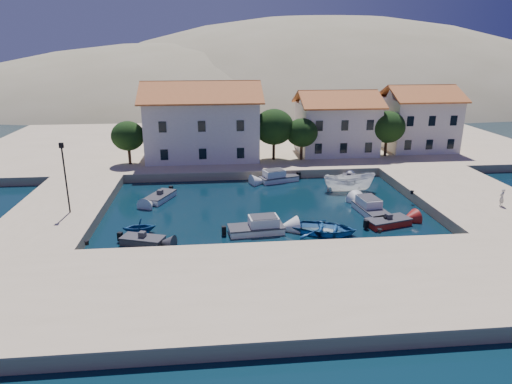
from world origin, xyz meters
TOP-DOWN VIEW (x-y plane):
  - ground at (0.00, 0.00)m, footprint 400.00×400.00m
  - quay_south at (0.00, -6.00)m, footprint 52.00×12.00m
  - quay_east at (20.50, 10.00)m, footprint 11.00×20.00m
  - quay_west at (-19.00, 10.00)m, footprint 8.00×20.00m
  - quay_north at (2.00, 38.00)m, footprint 80.00×36.00m
  - hills at (20.64, 123.62)m, footprint 254.00×176.00m
  - building_left at (-6.00, 28.00)m, footprint 14.70×9.45m
  - building_mid at (12.00, 29.00)m, footprint 10.50×8.40m
  - building_right at (24.00, 30.00)m, footprint 9.45×8.40m
  - trees at (4.51, 25.46)m, footprint 37.30×5.30m
  - lamppost at (-17.50, 8.00)m, footprint 0.35×0.25m
  - bollards at (2.80, 3.87)m, footprint 29.36×9.56m
  - motorboat_grey_sw at (-10.56, 2.75)m, footprint 3.68×2.53m
  - cabin_cruiser_south at (-1.41, 4.12)m, footprint 4.80×2.41m
  - rowboat_south at (4.32, 3.55)m, footprint 6.24×5.32m
  - motorboat_red_se at (10.25, 4.66)m, footprint 4.24×2.77m
  - cabin_cruiser_east at (9.73, 7.49)m, footprint 2.49×5.01m
  - boat_east at (9.72, 14.55)m, footprint 5.68×2.42m
  - motorboat_white_ne at (10.70, 17.96)m, footprint 2.37×3.42m
  - rowboat_west at (-11.15, 5.09)m, footprint 2.92×2.59m
  - motorboat_white_west at (-10.26, 13.60)m, footprint 3.17×4.27m
  - cabin_cruiser_north at (2.73, 19.00)m, footprint 4.81×3.17m
  - pedestrian at (21.28, 5.81)m, footprint 0.71×0.62m

SIDE VIEW (x-z plane):
  - hills at x=20.64m, z-range -72.90..26.10m
  - ground at x=0.00m, z-range 0.00..0.00m
  - rowboat_south at x=4.32m, z-range -0.55..0.55m
  - boat_east at x=9.72m, z-range -1.07..1.07m
  - rowboat_west at x=-11.15m, z-range -0.71..0.71m
  - motorboat_red_se at x=10.25m, z-range -0.33..0.92m
  - motorboat_white_west at x=-10.26m, z-range -0.33..0.92m
  - motorboat_grey_sw at x=-10.56m, z-range -0.33..0.92m
  - motorboat_white_ne at x=10.70m, z-range -0.33..0.92m
  - cabin_cruiser_south at x=-1.41m, z-range -0.32..1.28m
  - cabin_cruiser_east at x=9.73m, z-range -0.32..1.28m
  - cabin_cruiser_north at x=2.73m, z-range -0.32..1.28m
  - quay_south at x=0.00m, z-range 0.00..1.00m
  - quay_east at x=20.50m, z-range 0.00..1.00m
  - quay_west at x=-19.00m, z-range 0.00..1.00m
  - quay_north at x=2.00m, z-range 0.00..1.00m
  - bollards at x=2.80m, z-range 1.00..1.30m
  - pedestrian at x=21.28m, z-range 1.00..2.63m
  - lamppost at x=-17.50m, z-range 1.64..7.87m
  - trees at x=4.51m, z-range 1.61..8.06m
  - building_mid at x=12.00m, z-range 1.07..9.37m
  - building_right at x=24.00m, z-range 1.07..9.87m
  - building_left at x=-6.00m, z-range 1.09..10.79m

